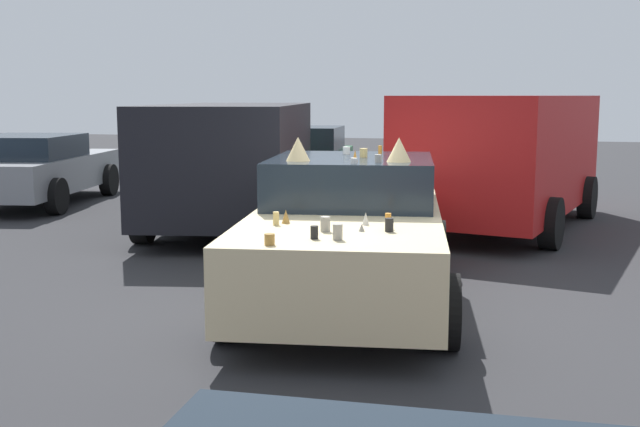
# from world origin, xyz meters

# --- Properties ---
(ground_plane) EXTENTS (60.00, 60.00, 0.00)m
(ground_plane) POSITION_xyz_m (0.00, 0.00, 0.00)
(ground_plane) COLOR #2D2D30
(art_car_decorated) EXTENTS (4.67, 2.52, 1.68)m
(art_car_decorated) POSITION_xyz_m (0.06, 0.01, 0.72)
(art_car_decorated) COLOR beige
(art_car_decorated) RESTS_ON ground
(parked_van_near_left) EXTENTS (5.42, 3.10, 2.08)m
(parked_van_near_left) POSITION_xyz_m (5.09, -1.37, 1.17)
(parked_van_near_left) COLOR #B21919
(parked_van_near_left) RESTS_ON ground
(parked_van_row_back_far) EXTENTS (5.51, 3.06, 1.94)m
(parked_van_row_back_far) POSITION_xyz_m (4.06, 2.81, 1.11)
(parked_van_row_back_far) COLOR black
(parked_van_row_back_far) RESTS_ON ground
(parked_sedan_far_left) EXTENTS (4.61, 2.64, 1.35)m
(parked_sedan_far_left) POSITION_xyz_m (5.43, 7.41, 0.69)
(parked_sedan_far_left) COLOR gray
(parked_sedan_far_left) RESTS_ON ground
(parked_sedan_near_left) EXTENTS (4.06, 2.32, 1.42)m
(parked_sedan_near_left) POSITION_xyz_m (8.41, 2.97, 0.71)
(parked_sedan_near_left) COLOR #1E602D
(parked_sedan_near_left) RESTS_ON ground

